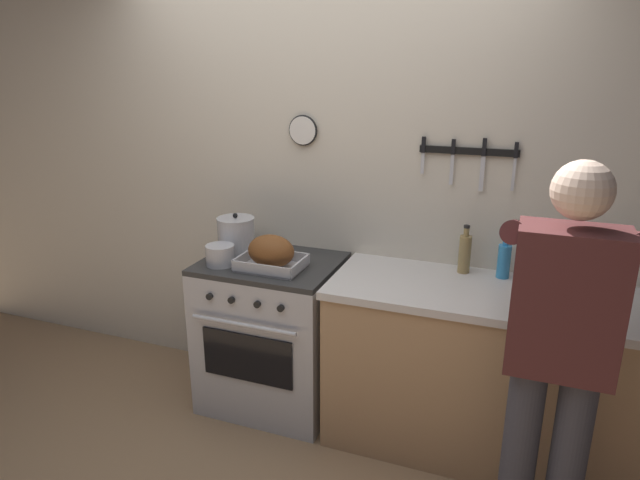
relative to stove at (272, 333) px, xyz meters
The scene contains 11 objects.
wall_back 0.95m from the stove, 58.67° to the left, with size 6.00×0.13×2.60m.
counter_block 1.42m from the stove, ahead, with size 2.03×0.65×0.90m.
stove is the anchor object (origin of this frame).
person_cook 1.68m from the stove, 21.33° to the right, with size 0.51×0.63×1.66m.
roasting_pan 0.55m from the stove, 60.81° to the right, with size 0.35×0.26×0.19m.
stock_pot 0.61m from the stove, behind, with size 0.22×0.22×0.25m.
saucepan 0.58m from the stove, 147.17° to the right, with size 0.16×0.16×0.11m.
cutting_board 1.58m from the stove, ahead, with size 0.36×0.24×0.02m, color tan.
bottle_hot_sauce 1.51m from the stove, ahead, with size 0.05×0.05×0.20m.
bottle_vinegar 1.20m from the stove, 11.61° to the left, with size 0.06×0.06×0.26m.
bottle_dish_soap 1.37m from the stove, ahead, with size 0.07×0.07×0.23m.
Camera 1 is at (1.09, -1.66, 1.97)m, focal length 31.10 mm.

